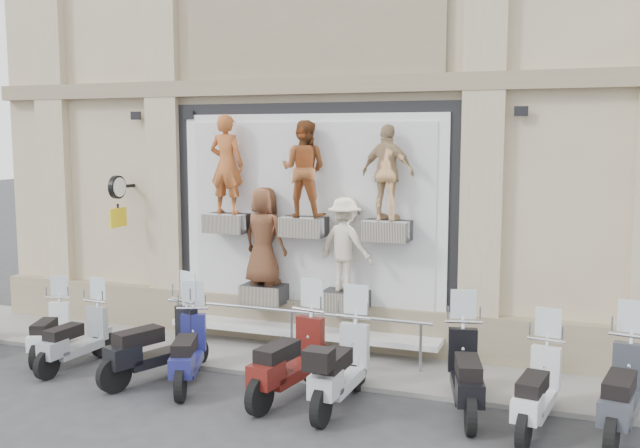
% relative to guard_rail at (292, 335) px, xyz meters
% --- Properties ---
extents(ground, '(90.00, 90.00, 0.00)m').
position_rel_guard_rail_xyz_m(ground, '(0.00, -2.00, -0.47)').
color(ground, '#313134').
rests_on(ground, ground).
extents(sidewalk, '(16.00, 2.20, 0.08)m').
position_rel_guard_rail_xyz_m(sidewalk, '(0.00, 0.10, -0.43)').
color(sidewalk, gray).
rests_on(sidewalk, ground).
extents(building, '(14.00, 8.60, 12.00)m').
position_rel_guard_rail_xyz_m(building, '(0.00, 5.00, 5.54)').
color(building, '#C8B892').
rests_on(building, ground).
extents(shop_vitrine, '(5.60, 0.95, 4.30)m').
position_rel_guard_rail_xyz_m(shop_vitrine, '(0.03, 0.74, 1.96)').
color(shop_vitrine, black).
rests_on(shop_vitrine, ground).
extents(guard_rail, '(5.06, 0.10, 0.93)m').
position_rel_guard_rail_xyz_m(guard_rail, '(0.00, 0.00, 0.00)').
color(guard_rail, '#9EA0A5').
rests_on(guard_rail, ground).
extents(clock_sign_bracket, '(0.10, 0.80, 1.02)m').
position_rel_guard_rail_xyz_m(clock_sign_bracket, '(-3.90, 0.47, 2.34)').
color(clock_sign_bracket, black).
rests_on(clock_sign_bracket, ground).
extents(scooter_b, '(1.08, 1.79, 1.40)m').
position_rel_guard_rail_xyz_m(scooter_b, '(-4.09, -1.38, 0.23)').
color(scooter_b, silver).
rests_on(scooter_b, ground).
extents(scooter_c, '(0.65, 1.84, 1.47)m').
position_rel_guard_rail_xyz_m(scooter_c, '(-3.33, -1.63, 0.27)').
color(scooter_c, gray).
rests_on(scooter_c, ground).
extents(scooter_d, '(1.34, 2.17, 1.70)m').
position_rel_guard_rail_xyz_m(scooter_d, '(-1.69, -1.69, 0.39)').
color(scooter_d, black).
rests_on(scooter_d, ground).
extents(scooter_e, '(1.24, 2.01, 1.57)m').
position_rel_guard_rail_xyz_m(scooter_e, '(-1.06, -1.72, 0.32)').
color(scooter_e, navy).
rests_on(scooter_e, ground).
extents(scooter_f, '(0.95, 2.20, 1.73)m').
position_rel_guard_rail_xyz_m(scooter_f, '(0.65, -1.68, 0.40)').
color(scooter_f, '#50120D').
rests_on(scooter_f, ground).
extents(scooter_g, '(0.65, 2.10, 1.70)m').
position_rel_guard_rail_xyz_m(scooter_g, '(1.50, -1.75, 0.38)').
color(scooter_g, '#A9ACB0').
rests_on(scooter_g, ground).
extents(scooter_h, '(1.08, 2.13, 1.66)m').
position_rel_guard_rail_xyz_m(scooter_h, '(3.25, -1.33, 0.37)').
color(scooter_h, black).
rests_on(scooter_h, ground).
extents(scooter_i, '(0.82, 1.98, 1.56)m').
position_rel_guard_rail_xyz_m(scooter_i, '(4.24, -1.61, 0.31)').
color(scooter_i, silver).
rests_on(scooter_i, ground).
extents(scooter_j, '(0.97, 2.17, 1.70)m').
position_rel_guard_rail_xyz_m(scooter_j, '(5.30, -1.40, 0.38)').
color(scooter_j, '#2F323A').
rests_on(scooter_j, ground).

